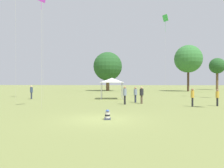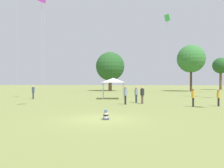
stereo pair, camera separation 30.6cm
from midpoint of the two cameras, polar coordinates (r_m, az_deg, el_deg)
ground_plane at (r=13.13m, az=-2.32°, el=-9.17°), size 300.00×300.00×0.00m
seated_toddler at (r=12.95m, az=-0.93°, el=-8.21°), size 0.40×0.48×0.59m
person_standing_0 at (r=21.55m, az=3.92°, el=-2.49°), size 0.44×0.44×1.80m
person_standing_1 at (r=23.66m, az=6.72°, el=-2.43°), size 0.44×0.44×1.69m
person_standing_2 at (r=20.82m, az=20.84°, el=-2.87°), size 0.42×0.42×1.64m
person_standing_3 at (r=22.45m, az=8.31°, el=-2.51°), size 0.51×0.51×1.74m
person_standing_4 at (r=30.19m, az=-19.62°, el=-1.73°), size 0.47×0.47×1.75m
person_standing_5 at (r=22.18m, az=26.42°, el=-2.86°), size 0.40×0.40×1.55m
canopy_tent at (r=28.47m, az=0.61°, el=0.96°), size 3.26×3.26×2.76m
kite_7 at (r=33.76m, az=14.46°, el=15.69°), size 0.81×0.95×11.96m
distant_tree_0 at (r=55.47m, az=-0.33°, el=4.59°), size 7.25×7.25×9.84m
distant_tree_1 at (r=70.63m, az=26.63°, el=4.23°), size 4.54×4.54×9.27m
distant_tree_2 at (r=55.80m, az=20.10°, el=6.20°), size 6.62×6.62×11.13m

